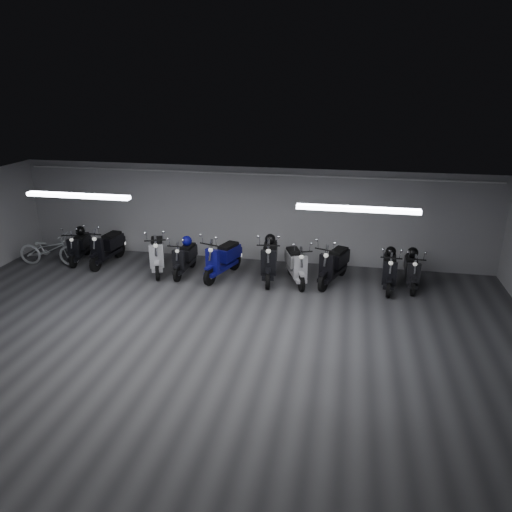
% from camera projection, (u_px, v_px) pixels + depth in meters
% --- Properties ---
extents(floor, '(14.00, 10.00, 0.01)m').
position_uv_depth(floor, '(201.00, 342.00, 9.93)').
color(floor, '#37373A').
rests_on(floor, ground).
extents(ceiling, '(14.00, 10.00, 0.01)m').
position_uv_depth(ceiling, '(195.00, 211.00, 8.96)').
color(ceiling, slate).
rests_on(ceiling, ground).
extents(back_wall, '(14.00, 0.01, 2.80)m').
position_uv_depth(back_wall, '(250.00, 214.00, 14.05)').
color(back_wall, '#A2A2A5').
rests_on(back_wall, ground).
extents(front_wall, '(14.00, 0.01, 2.80)m').
position_uv_depth(front_wall, '(48.00, 470.00, 4.84)').
color(front_wall, '#A2A2A5').
rests_on(front_wall, ground).
extents(fluor_strip_left, '(2.40, 0.18, 0.08)m').
position_uv_depth(fluor_strip_left, '(78.00, 196.00, 10.44)').
color(fluor_strip_left, white).
rests_on(fluor_strip_left, ceiling).
extents(fluor_strip_right, '(2.40, 0.18, 0.08)m').
position_uv_depth(fluor_strip_right, '(358.00, 209.00, 9.36)').
color(fluor_strip_right, white).
rests_on(fluor_strip_right, ceiling).
extents(conduit, '(13.60, 0.05, 0.05)m').
position_uv_depth(conduit, '(249.00, 174.00, 13.55)').
color(conduit, white).
rests_on(conduit, back_wall).
extents(scooter_0, '(0.80, 1.69, 1.21)m').
position_uv_depth(scooter_0, '(79.00, 242.00, 14.16)').
color(scooter_0, black).
rests_on(scooter_0, floor).
extents(scooter_1, '(0.79, 1.89, 1.37)m').
position_uv_depth(scooter_1, '(106.00, 242.00, 13.93)').
color(scooter_1, black).
rests_on(scooter_1, floor).
extents(scooter_2, '(1.25, 1.97, 1.39)m').
position_uv_depth(scooter_2, '(157.00, 248.00, 13.36)').
color(scooter_2, '#BCBCC1').
rests_on(scooter_2, floor).
extents(scooter_3, '(0.63, 1.67, 1.22)m').
position_uv_depth(scooter_3, '(184.00, 253.00, 13.22)').
color(scooter_3, black).
rests_on(scooter_3, floor).
extents(scooter_4, '(1.18, 1.98, 1.40)m').
position_uv_depth(scooter_4, '(222.00, 253.00, 12.97)').
color(scooter_4, navy).
rests_on(scooter_4, floor).
extents(scooter_5, '(0.87, 2.04, 1.47)m').
position_uv_depth(scooter_5, '(270.00, 254.00, 12.83)').
color(scooter_5, black).
rests_on(scooter_5, floor).
extents(scooter_6, '(1.17, 1.87, 1.32)m').
position_uv_depth(scooter_6, '(296.00, 259.00, 12.66)').
color(scooter_6, '#B3B2B6').
rests_on(scooter_6, floor).
extents(scooter_7, '(1.25, 1.97, 1.39)m').
position_uv_depth(scooter_7, '(334.00, 259.00, 12.58)').
color(scooter_7, black).
rests_on(scooter_7, floor).
extents(scooter_8, '(0.68, 1.76, 1.29)m').
position_uv_depth(scooter_8, '(390.00, 265.00, 12.29)').
color(scooter_8, black).
rests_on(scooter_8, floor).
extents(scooter_9, '(0.56, 1.62, 1.20)m').
position_uv_depth(scooter_9, '(412.00, 266.00, 12.35)').
color(scooter_9, black).
rests_on(scooter_9, floor).
extents(bicycle, '(1.85, 0.82, 1.16)m').
position_uv_depth(bicycle, '(49.00, 246.00, 13.90)').
color(bicycle, silver).
rests_on(bicycle, floor).
extents(helmet_0, '(0.28, 0.28, 0.28)m').
position_uv_depth(helmet_0, '(80.00, 231.00, 14.27)').
color(helmet_0, black).
rests_on(helmet_0, scooter_0).
extents(helmet_1, '(0.29, 0.29, 0.29)m').
position_uv_depth(helmet_1, '(187.00, 241.00, 13.33)').
color(helmet_1, '#0B0B7F').
rests_on(helmet_1, scooter_3).
extents(helmet_2, '(0.29, 0.29, 0.29)m').
position_uv_depth(helmet_2, '(270.00, 239.00, 12.98)').
color(helmet_2, black).
rests_on(helmet_2, scooter_5).
extents(helmet_3, '(0.27, 0.27, 0.27)m').
position_uv_depth(helmet_3, '(391.00, 251.00, 12.41)').
color(helmet_3, black).
rests_on(helmet_3, scooter_8).
extents(helmet_4, '(0.29, 0.29, 0.29)m').
position_uv_depth(helmet_4, '(413.00, 253.00, 12.46)').
color(helmet_4, black).
rests_on(helmet_4, scooter_9).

